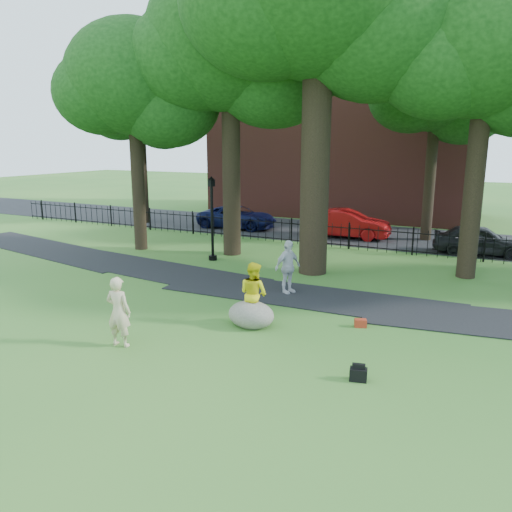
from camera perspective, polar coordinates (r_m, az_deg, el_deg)
The scene contains 16 objects.
ground at distance 13.94m, azimuth -3.70°, elevation -8.48°, with size 120.00×120.00×0.00m, color #2B6322.
footpath at distance 16.86m, azimuth 5.98°, elevation -4.68°, with size 36.00×2.60×0.03m, color black.
street at distance 28.42m, azimuth 12.78°, elevation 2.32°, with size 80.00×7.00×0.02m, color black.
iron_fence at distance 24.51m, azimuth 10.56°, elevation 2.18°, with size 44.00×0.04×1.20m.
brick_building at distance 36.75m, azimuth 10.17°, elevation 14.18°, with size 18.00×8.00×12.00m, color brown.
tree_row at distance 20.73m, azimuth 9.95°, elevation 21.28°, with size 26.82×7.96×12.42m.
woman at distance 13.08m, azimuth -15.43°, elevation -6.16°, with size 0.66×0.44×1.82m, color #C7B289.
man at distance 14.10m, azimuth -0.28°, elevation -4.30°, with size 0.88×0.68×1.81m, color yellow.
pedestrian at distance 16.97m, azimuth 3.64°, elevation -1.27°, with size 1.08×0.45×1.85m, color silver.
boulder at distance 14.09m, azimuth -0.56°, elevation -6.51°, with size 1.35×1.01×0.79m, color slate.
lamppost at distance 21.68m, azimuth -5.04°, elevation 4.16°, with size 0.36×0.36×3.65m.
backpack at distance 11.37m, azimuth 11.62°, elevation -13.13°, with size 0.37×0.23×0.28m, color black.
red_bag at distance 14.42m, azimuth 11.85°, elevation -7.52°, with size 0.33×0.21×0.23m, color maroon.
red_sedan at distance 27.36m, azimuth 10.29°, elevation 3.64°, with size 1.60×4.60×1.52m, color maroon.
navy_van at distance 30.00m, azimuth -2.17°, elevation 4.47°, with size 2.20×4.78×1.33m, color #0B1139.
grey_car at distance 25.08m, azimuth 24.15°, elevation 1.70°, with size 1.62×4.02×1.37m, color black.
Camera 1 is at (6.60, -11.17, 5.09)m, focal length 35.00 mm.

